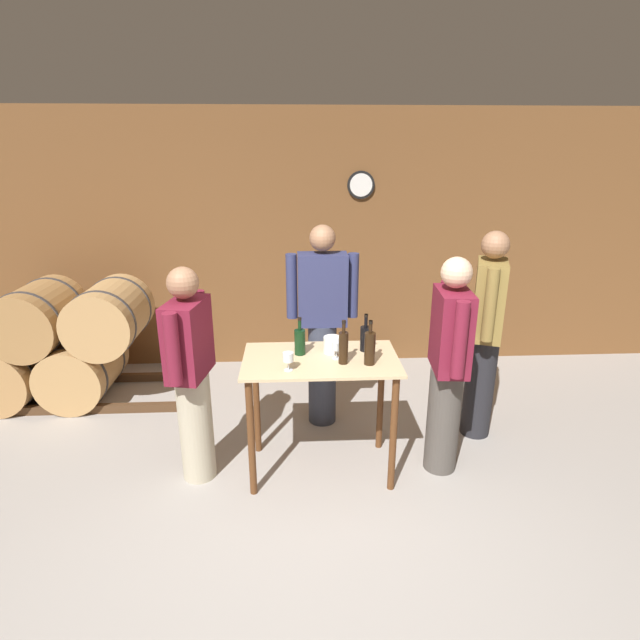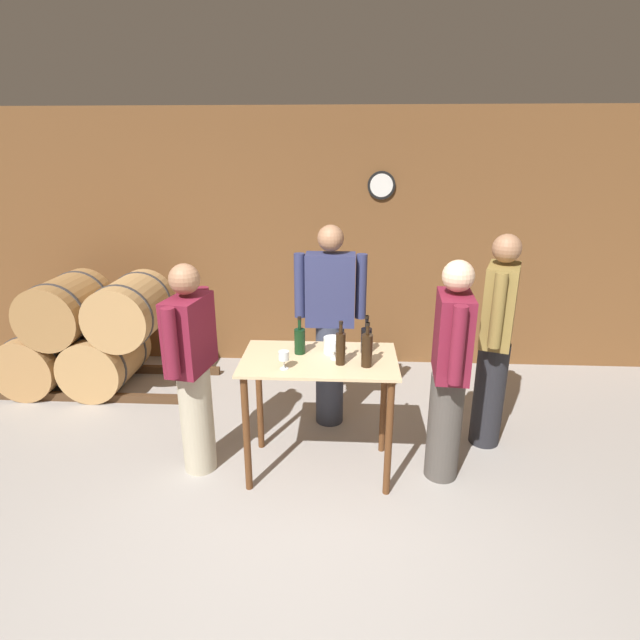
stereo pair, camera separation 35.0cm
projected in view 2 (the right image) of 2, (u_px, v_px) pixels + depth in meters
ground_plane at (299, 554)px, 2.98m from camera, size 14.00×14.00×0.00m
back_wall at (323, 242)px, 5.30m from camera, size 8.40×0.08×2.70m
barrel_rack at (87, 335)px, 4.93m from camera, size 2.75×0.82×1.15m
tasting_table at (319, 382)px, 3.55m from camera, size 1.09×0.65×0.91m
wine_bottle_far_left at (300, 340)px, 3.55m from camera, size 0.08×0.08×0.28m
wine_bottle_left at (341, 347)px, 3.36m from camera, size 0.07×0.07×0.31m
wine_bottle_center at (367, 349)px, 3.33m from camera, size 0.07×0.07×0.31m
wine_bottle_right at (366, 339)px, 3.56m from camera, size 0.08×0.08×0.28m
wine_glass_near_left at (284, 356)px, 3.30m from camera, size 0.07×0.07×0.13m
wine_glass_near_center at (335, 347)px, 3.45m from camera, size 0.06×0.06×0.12m
ice_bucket at (332, 345)px, 3.57m from camera, size 0.13×0.13×0.12m
person_host at (192, 367)px, 3.53m from camera, size 0.29×0.58×1.58m
person_visitor_with_scarf at (496, 339)px, 3.84m from camera, size 0.34×0.56×1.72m
person_visitor_bearded at (330, 323)px, 4.16m from camera, size 0.59×0.24×1.73m
person_visitor_near_door at (450, 369)px, 3.44m from camera, size 0.25×0.59×1.62m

